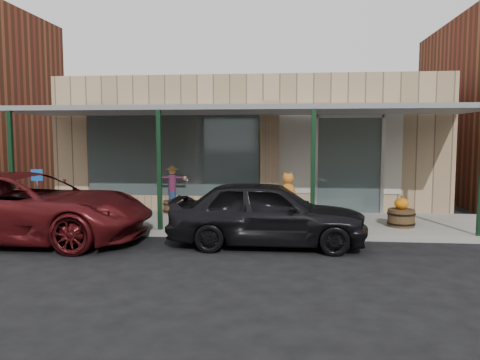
# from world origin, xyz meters

# --- Properties ---
(ground) EXTENTS (120.00, 120.00, 0.00)m
(ground) POSITION_xyz_m (0.00, 0.00, 0.00)
(ground) COLOR black
(ground) RESTS_ON ground
(sidewalk) EXTENTS (40.00, 3.20, 0.15)m
(sidewalk) POSITION_xyz_m (0.00, 3.60, 0.07)
(sidewalk) COLOR gray
(sidewalk) RESTS_ON ground
(storefront) EXTENTS (12.00, 6.25, 4.20)m
(storefront) POSITION_xyz_m (-0.00, 8.16, 2.09)
(storefront) COLOR tan
(storefront) RESTS_ON ground
(awning) EXTENTS (12.00, 3.00, 3.04)m
(awning) POSITION_xyz_m (0.00, 3.56, 3.01)
(awning) COLOR slate
(awning) RESTS_ON ground
(block_buildings_near) EXTENTS (61.00, 8.00, 8.00)m
(block_buildings_near) POSITION_xyz_m (2.01, 9.20, 3.77)
(block_buildings_near) COLOR brown
(block_buildings_near) RESTS_ON ground
(barrel_scarecrow) EXTENTS (0.84, 0.64, 1.39)m
(barrel_scarecrow) POSITION_xyz_m (-2.10, 4.58, 0.62)
(barrel_scarecrow) COLOR brown
(barrel_scarecrow) RESTS_ON sidewalk
(barrel_pumpkin) EXTENTS (0.77, 0.77, 0.76)m
(barrel_pumpkin) POSITION_xyz_m (4.03, 3.10, 0.42)
(barrel_pumpkin) COLOR brown
(barrel_pumpkin) RESTS_ON sidewalk
(handicap_sign) EXTENTS (0.29, 0.05, 1.40)m
(handicap_sign) POSITION_xyz_m (-5.00, 2.40, 1.05)
(handicap_sign) COLOR gray
(handicap_sign) RESTS_ON sidewalk
(parked_sedan) EXTENTS (4.24, 1.82, 1.55)m
(parked_sedan) POSITION_xyz_m (0.80, 1.36, 0.72)
(parked_sedan) COLOR black
(parked_sedan) RESTS_ON ground
(car_maroon) EXTENTS (5.64, 2.65, 1.56)m
(car_maroon) POSITION_xyz_m (-4.63, 1.24, 0.78)
(car_maroon) COLOR #521013
(car_maroon) RESTS_ON ground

